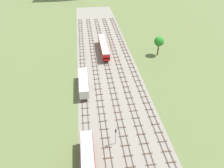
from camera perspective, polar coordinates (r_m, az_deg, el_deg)
The scene contains 11 objects.
ground_plane at distance 78.84m, azimuth -0.62°, elevation 1.67°, with size 480.00×480.00×0.00m, color #5B6B3D.
ballast_bed at distance 78.84m, azimuth -0.62°, elevation 1.67°, with size 22.20×176.00×0.01m, color gray.
track_far_left at distance 79.20m, azimuth -7.26°, elevation 1.65°, with size 2.40×126.00×0.29m.
track_left at distance 79.27m, azimuth -3.97°, elevation 1.90°, with size 2.40×126.00×0.29m.
track_centre_left at distance 79.60m, azimuth -0.71°, elevation 2.14°, with size 2.40×126.00×0.29m.
track_centre at distance 80.19m, azimuth 2.52°, elevation 2.37°, with size 2.40×126.00×0.29m.
track_centre_right at distance 81.03m, azimuth 5.70°, elevation 2.59°, with size 2.40×126.00×0.29m.
freight_boxcar_far_left_near at distance 72.41m, azimuth -7.23°, elevation 0.40°, with size 2.87×14.00×3.60m.
diesel_railcar_centre_left_mid at distance 94.97m, azimuth -2.15°, elevation 9.44°, with size 2.96×20.50×3.80m.
signal_post_nearest at distance 53.92m, azimuth 0.93°, elevation -12.61°, with size 0.28×0.47×4.94m.
lineside_tree_1 at distance 93.28m, azimuth 11.81°, elevation 10.48°, with size 3.96×3.96×7.96m.
Camera 1 is at (-8.05, -9.87, 42.57)m, focal length 36.18 mm.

